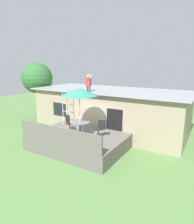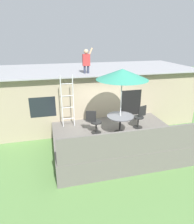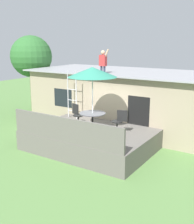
# 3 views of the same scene
# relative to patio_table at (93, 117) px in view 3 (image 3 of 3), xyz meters

# --- Properties ---
(ground_plane) EXTENTS (40.00, 40.00, 0.00)m
(ground_plane) POSITION_rel_patio_table_xyz_m (-0.14, 0.13, -1.39)
(ground_plane) COLOR #567F42
(house) EXTENTS (10.50, 4.50, 2.85)m
(house) POSITION_rel_patio_table_xyz_m (-0.14, 3.73, 0.04)
(house) COLOR gray
(house) RESTS_ON ground
(deck) EXTENTS (4.91, 3.55, 0.80)m
(deck) POSITION_rel_patio_table_xyz_m (-0.14, 0.13, -0.99)
(deck) COLOR #605B56
(deck) RESTS_ON ground
(deck_railing) EXTENTS (4.81, 0.08, 0.90)m
(deck_railing) POSITION_rel_patio_table_xyz_m (-0.14, -1.59, -0.14)
(deck_railing) COLOR #605B56
(deck_railing) RESTS_ON deck
(patio_table) EXTENTS (1.04, 1.04, 0.74)m
(patio_table) POSITION_rel_patio_table_xyz_m (0.00, 0.00, 0.00)
(patio_table) COLOR black
(patio_table) RESTS_ON deck
(patio_umbrella) EXTENTS (1.90, 1.90, 2.54)m
(patio_umbrella) POSITION_rel_patio_table_xyz_m (0.00, 0.00, 1.76)
(patio_umbrella) COLOR silver
(patio_umbrella) RESTS_ON deck
(step_ladder) EXTENTS (0.52, 0.04, 2.20)m
(step_ladder) POSITION_rel_patio_table_xyz_m (-1.89, 1.15, 0.51)
(step_ladder) COLOR silver
(step_ladder) RESTS_ON deck
(person_figure) EXTENTS (0.47, 0.20, 1.11)m
(person_figure) POSITION_rel_patio_table_xyz_m (-0.87, 2.19, 2.07)
(person_figure) COLOR #33384C
(person_figure) RESTS_ON house
(patio_chair_left) EXTENTS (0.61, 0.44, 0.92)m
(patio_chair_left) POSITION_rel_patio_table_xyz_m (-0.97, 0.29, -0.13)
(patio_chair_left) COLOR black
(patio_chair_left) RESTS_ON deck
(patio_chair_right) EXTENTS (0.60, 0.44, 0.92)m
(patio_chair_right) POSITION_rel_patio_table_xyz_m (1.00, 0.35, -0.13)
(patio_chair_right) COLOR black
(patio_chair_right) RESTS_ON deck
(backyard_tree) EXTENTS (2.46, 2.46, 4.65)m
(backyard_tree) POSITION_rel_patio_table_xyz_m (-6.60, 3.33, 2.00)
(backyard_tree) COLOR brown
(backyard_tree) RESTS_ON ground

